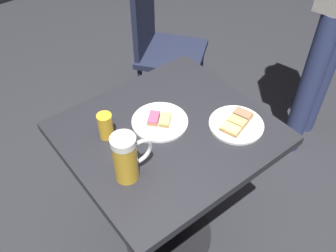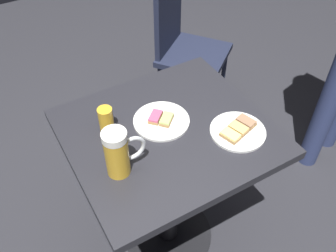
# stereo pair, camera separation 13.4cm
# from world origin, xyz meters

# --- Properties ---
(ground_plane) EXTENTS (6.00, 6.00, 0.00)m
(ground_plane) POSITION_xyz_m (0.00, 0.00, 0.00)
(ground_plane) COLOR #28282D
(cafe_table) EXTENTS (0.73, 0.66, 0.76)m
(cafe_table) POSITION_xyz_m (0.00, 0.00, 0.58)
(cafe_table) COLOR black
(cafe_table) RESTS_ON ground_plane
(plate_near) EXTENTS (0.20, 0.20, 0.03)m
(plate_near) POSITION_xyz_m (-0.21, 0.14, 0.77)
(plate_near) COLOR white
(plate_near) RESTS_ON cafe_table
(plate_far) EXTENTS (0.21, 0.21, 0.03)m
(plate_far) POSITION_xyz_m (0.00, -0.05, 0.77)
(plate_far) COLOR white
(plate_far) RESTS_ON cafe_table
(beer_mug) EXTENTS (0.14, 0.08, 0.18)m
(beer_mug) POSITION_xyz_m (0.23, 0.08, 0.85)
(beer_mug) COLOR gold
(beer_mug) RESTS_ON cafe_table
(beer_glass_small) EXTENTS (0.05, 0.05, 0.10)m
(beer_glass_small) POSITION_xyz_m (0.19, -0.11, 0.81)
(beer_glass_small) COLOR gold
(beer_glass_small) RESTS_ON cafe_table
(cafe_chair) EXTENTS (0.53, 0.53, 0.91)m
(cafe_chair) POSITION_xyz_m (-0.57, -0.79, 0.52)
(cafe_chair) COLOR #1E2338
(cafe_chair) RESTS_ON ground_plane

